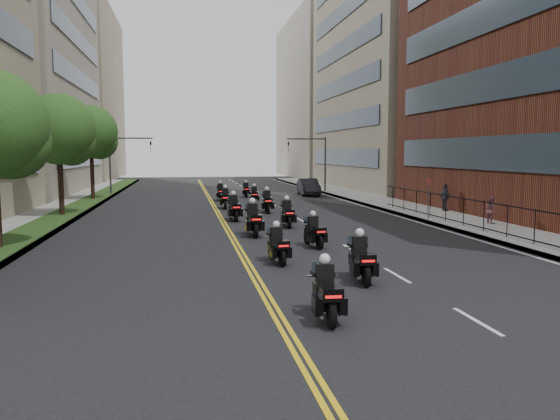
# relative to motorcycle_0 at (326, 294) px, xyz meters

# --- Properties ---
(ground) EXTENTS (160.00, 160.00, 0.00)m
(ground) POSITION_rel_motorcycle_0_xyz_m (0.35, -0.78, -0.63)
(ground) COLOR black
(ground) RESTS_ON ground
(sidewalk_right) EXTENTS (4.00, 90.00, 0.15)m
(sidewalk_right) POSITION_rel_motorcycle_0_xyz_m (12.35, 24.22, -0.56)
(sidewalk_right) COLOR gray
(sidewalk_right) RESTS_ON ground
(sidewalk_left) EXTENTS (4.00, 90.00, 0.15)m
(sidewalk_left) POSITION_rel_motorcycle_0_xyz_m (-11.65, 24.22, -0.56)
(sidewalk_left) COLOR gray
(sidewalk_left) RESTS_ON ground
(grass_strip) EXTENTS (2.00, 90.00, 0.04)m
(grass_strip) POSITION_rel_motorcycle_0_xyz_m (-10.85, 24.22, -0.46)
(grass_strip) COLOR #233D16
(grass_strip) RESTS_ON sidewalk_left
(building_right_tan) EXTENTS (15.11, 28.00, 30.00)m
(building_right_tan) POSITION_rel_motorcycle_0_xyz_m (21.83, 47.22, 14.37)
(building_right_tan) COLOR gray
(building_right_tan) RESTS_ON ground
(building_right_far) EXTENTS (15.00, 28.00, 26.00)m
(building_right_far) POSITION_rel_motorcycle_0_xyz_m (21.85, 77.22, 12.37)
(building_right_far) COLOR gray
(building_right_far) RESTS_ON ground
(building_left_far) EXTENTS (16.00, 28.00, 26.00)m
(building_left_far) POSITION_rel_motorcycle_0_xyz_m (-21.65, 77.22, 12.37)
(building_left_far) COLOR gray
(building_left_far) RESTS_ON ground
(iron_fence) EXTENTS (0.05, 28.00, 1.50)m
(iron_fence) POSITION_rel_motorcycle_0_xyz_m (11.35, 11.22, 0.27)
(iron_fence) COLOR black
(iron_fence) RESTS_ON sidewalk_right
(street_trees) EXTENTS (4.40, 38.40, 7.98)m
(street_trees) POSITION_rel_motorcycle_0_xyz_m (-10.70, 17.83, 4.50)
(street_trees) COLOR #301B15
(street_trees) RESTS_ON ground
(traffic_signal_right) EXTENTS (4.09, 0.20, 5.60)m
(traffic_signal_right) POSITION_rel_motorcycle_0_xyz_m (9.89, 41.22, 3.06)
(traffic_signal_right) COLOR #3F3F44
(traffic_signal_right) RESTS_ON ground
(traffic_signal_left) EXTENTS (4.09, 0.20, 5.60)m
(traffic_signal_left) POSITION_rel_motorcycle_0_xyz_m (-9.19, 41.22, 3.06)
(traffic_signal_left) COLOR #3F3F44
(traffic_signal_left) RESTS_ON ground
(motorcycle_0) EXTENTS (0.54, 2.18, 1.61)m
(motorcycle_0) POSITION_rel_motorcycle_0_xyz_m (0.00, 0.00, 0.00)
(motorcycle_0) COLOR black
(motorcycle_0) RESTS_ON ground
(motorcycle_1) EXTENTS (0.58, 2.27, 1.67)m
(motorcycle_1) POSITION_rel_motorcycle_0_xyz_m (2.09, 3.64, 0.03)
(motorcycle_1) COLOR black
(motorcycle_1) RESTS_ON ground
(motorcycle_2) EXTENTS (0.59, 2.10, 1.55)m
(motorcycle_2) POSITION_rel_motorcycle_0_xyz_m (0.00, 6.94, -0.02)
(motorcycle_2) COLOR black
(motorcycle_2) RESTS_ON ground
(motorcycle_3) EXTENTS (0.63, 2.11, 1.56)m
(motorcycle_3) POSITION_rel_motorcycle_0_xyz_m (2.13, 10.00, -0.02)
(motorcycle_3) COLOR black
(motorcycle_3) RESTS_ON ground
(motorcycle_4) EXTENTS (0.59, 2.51, 1.85)m
(motorcycle_4) POSITION_rel_motorcycle_0_xyz_m (-0.04, 13.63, 0.10)
(motorcycle_4) COLOR black
(motorcycle_4) RESTS_ON ground
(motorcycle_5) EXTENTS (0.54, 2.31, 1.71)m
(motorcycle_5) POSITION_rel_motorcycle_0_xyz_m (2.20, 16.49, 0.04)
(motorcycle_5) COLOR black
(motorcycle_5) RESTS_ON ground
(motorcycle_6) EXTENTS (0.64, 2.41, 1.78)m
(motorcycle_6) POSITION_rel_motorcycle_0_xyz_m (-0.42, 19.76, 0.07)
(motorcycle_6) COLOR black
(motorcycle_6) RESTS_ON ground
(motorcycle_7) EXTENTS (0.56, 2.37, 1.75)m
(motorcycle_7) POSITION_rel_motorcycle_0_xyz_m (2.19, 23.68, 0.06)
(motorcycle_7) COLOR black
(motorcycle_7) RESTS_ON ground
(motorcycle_8) EXTENTS (0.56, 2.32, 1.71)m
(motorcycle_8) POSITION_rel_motorcycle_0_xyz_m (-0.37, 26.93, 0.04)
(motorcycle_8) COLOR black
(motorcycle_8) RESTS_ON ground
(motorcycle_9) EXTENTS (0.56, 2.14, 1.58)m
(motorcycle_9) POSITION_rel_motorcycle_0_xyz_m (2.17, 30.32, -0.01)
(motorcycle_9) COLOR black
(motorcycle_9) RESTS_ON ground
(motorcycle_10) EXTENTS (0.54, 2.29, 1.69)m
(motorcycle_10) POSITION_rel_motorcycle_0_xyz_m (-0.29, 33.49, 0.03)
(motorcycle_10) COLOR black
(motorcycle_10) RESTS_ON ground
(motorcycle_11) EXTENTS (0.49, 2.11, 1.55)m
(motorcycle_11) POSITION_rel_motorcycle_0_xyz_m (2.26, 36.74, -0.02)
(motorcycle_11) COLOR black
(motorcycle_11) RESTS_ON ground
(parked_sedan) EXTENTS (2.00, 4.91, 1.58)m
(parked_sedan) POSITION_rel_motorcycle_0_xyz_m (8.35, 37.92, 0.16)
(parked_sedan) COLOR black
(parked_sedan) RESTS_ON ground
(pedestrian_b) EXTENTS (0.61, 0.76, 1.48)m
(pedestrian_b) POSITION_rel_motorcycle_0_xyz_m (13.32, 14.82, 0.25)
(pedestrian_b) COLOR #86494D
(pedestrian_b) RESTS_ON sidewalk_right
(pedestrian_c) EXTENTS (0.53, 1.10, 1.82)m
(pedestrian_c) POSITION_rel_motorcycle_0_xyz_m (13.85, 21.26, 0.42)
(pedestrian_c) COLOR #3A3A41
(pedestrian_c) RESTS_ON sidewalk_right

